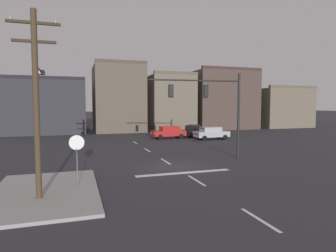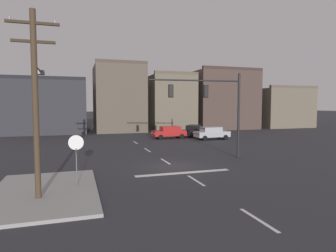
{
  "view_description": "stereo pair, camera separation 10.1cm",
  "coord_description": "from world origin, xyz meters",
  "px_view_note": "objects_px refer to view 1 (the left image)",
  "views": [
    {
      "loc": [
        -6.59,
        -19.04,
        4.33
      ],
      "look_at": [
        0.75,
        3.71,
        2.63
      ],
      "focal_mm": 30.65,
      "sensor_mm": 36.0,
      "label": 1
    },
    {
      "loc": [
        -6.5,
        -19.07,
        4.33
      ],
      "look_at": [
        0.75,
        3.71,
        2.63
      ],
      "focal_mm": 30.65,
      "sensor_mm": 36.0,
      "label": 2
    }
  ],
  "objects_px": {
    "car_lot_nearside": "(193,130)",
    "car_lot_farside": "(169,132)",
    "utility_pole": "(37,97)",
    "signal_mast_near_side": "(214,101)",
    "car_lot_middle": "(211,133)",
    "stop_sign": "(77,148)"
  },
  "relations": [
    {
      "from": "utility_pole",
      "to": "car_lot_farside",
      "type": "bearing_deg",
      "value": 58.46
    },
    {
      "from": "signal_mast_near_side",
      "to": "car_lot_middle",
      "type": "xyz_separation_m",
      "value": [
        5.81,
        12.06,
        -3.84
      ]
    },
    {
      "from": "car_lot_nearside",
      "to": "car_lot_farside",
      "type": "distance_m",
      "value": 4.21
    },
    {
      "from": "stop_sign",
      "to": "utility_pole",
      "type": "xyz_separation_m",
      "value": [
        -1.67,
        -1.19,
        2.56
      ]
    },
    {
      "from": "car_lot_nearside",
      "to": "utility_pole",
      "type": "height_order",
      "value": "utility_pole"
    },
    {
      "from": "stop_sign",
      "to": "car_lot_farside",
      "type": "distance_m",
      "value": 23.71
    },
    {
      "from": "car_lot_nearside",
      "to": "car_lot_farside",
      "type": "relative_size",
      "value": 1.02
    },
    {
      "from": "signal_mast_near_side",
      "to": "stop_sign",
      "type": "relative_size",
      "value": 2.66
    },
    {
      "from": "utility_pole",
      "to": "car_lot_nearside",
      "type": "bearing_deg",
      "value": 53.15
    },
    {
      "from": "car_lot_middle",
      "to": "utility_pole",
      "type": "bearing_deg",
      "value": -133.75
    },
    {
      "from": "car_lot_nearside",
      "to": "car_lot_middle",
      "type": "distance_m",
      "value": 4.26
    },
    {
      "from": "stop_sign",
      "to": "car_lot_farside",
      "type": "height_order",
      "value": "stop_sign"
    },
    {
      "from": "car_lot_middle",
      "to": "car_lot_farside",
      "type": "distance_m",
      "value": 5.56
    },
    {
      "from": "signal_mast_near_side",
      "to": "car_lot_middle",
      "type": "distance_m",
      "value": 13.92
    },
    {
      "from": "signal_mast_near_side",
      "to": "car_lot_nearside",
      "type": "distance_m",
      "value": 17.42
    },
    {
      "from": "car_lot_nearside",
      "to": "signal_mast_near_side",
      "type": "bearing_deg",
      "value": -107.13
    },
    {
      "from": "car_lot_nearside",
      "to": "stop_sign",
      "type": "bearing_deg",
      "value": -125.53
    },
    {
      "from": "utility_pole",
      "to": "car_lot_middle",
      "type": "bearing_deg",
      "value": 46.25
    },
    {
      "from": "car_lot_nearside",
      "to": "utility_pole",
      "type": "relative_size",
      "value": 0.54
    },
    {
      "from": "signal_mast_near_side",
      "to": "car_lot_nearside",
      "type": "relative_size",
      "value": 1.64
    },
    {
      "from": "car_lot_nearside",
      "to": "car_lot_farside",
      "type": "height_order",
      "value": "same"
    },
    {
      "from": "car_lot_nearside",
      "to": "car_lot_farside",
      "type": "bearing_deg",
      "value": -161.07
    }
  ]
}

